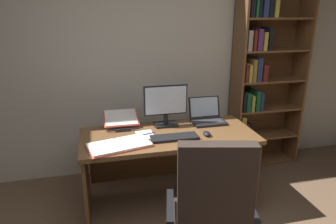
% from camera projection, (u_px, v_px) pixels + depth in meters
% --- Properties ---
extents(wall_back, '(5.39, 0.12, 2.89)m').
position_uv_depth(wall_back, '(151.00, 46.00, 3.42)').
color(wall_back, beige).
rests_on(wall_back, ground).
extents(desk, '(1.59, 0.70, 0.74)m').
position_uv_depth(desk, '(167.00, 151.00, 2.97)').
color(desk, brown).
rests_on(desk, ground).
extents(bookshelf, '(0.83, 0.32, 2.09)m').
position_uv_depth(bookshelf, '(261.00, 79.00, 3.60)').
color(bookshelf, brown).
rests_on(bookshelf, ground).
extents(office_chair, '(0.68, 0.60, 1.08)m').
position_uv_depth(office_chair, '(211.00, 221.00, 2.11)').
color(office_chair, black).
rests_on(office_chair, ground).
extents(monitor, '(0.43, 0.16, 0.40)m').
position_uv_depth(monitor, '(166.00, 106.00, 2.99)').
color(monitor, black).
rests_on(monitor, desk).
extents(laptop, '(0.33, 0.30, 0.23)m').
position_uv_depth(laptop, '(207.00, 117.00, 3.14)').
color(laptop, black).
rests_on(laptop, desk).
extents(keyboard, '(0.42, 0.15, 0.02)m').
position_uv_depth(keyboard, '(175.00, 137.00, 2.73)').
color(keyboard, black).
rests_on(keyboard, desk).
extents(computer_mouse, '(0.06, 0.10, 0.04)m').
position_uv_depth(computer_mouse, '(207.00, 134.00, 2.79)').
color(computer_mouse, black).
rests_on(computer_mouse, desk).
extents(reading_stand_with_book, '(0.33, 0.31, 0.13)m').
position_uv_depth(reading_stand_with_book, '(121.00, 119.00, 3.01)').
color(reading_stand_with_book, black).
rests_on(reading_stand_with_book, desk).
extents(open_binder, '(0.57, 0.40, 0.02)m').
position_uv_depth(open_binder, '(119.00, 145.00, 2.58)').
color(open_binder, '#DB422D').
rests_on(open_binder, desk).
extents(notepad, '(0.16, 0.22, 0.01)m').
position_uv_depth(notepad, '(145.00, 135.00, 2.80)').
color(notepad, white).
rests_on(notepad, desk).
extents(pen, '(0.14, 0.05, 0.01)m').
position_uv_depth(pen, '(148.00, 134.00, 2.80)').
color(pen, navy).
rests_on(pen, notepad).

